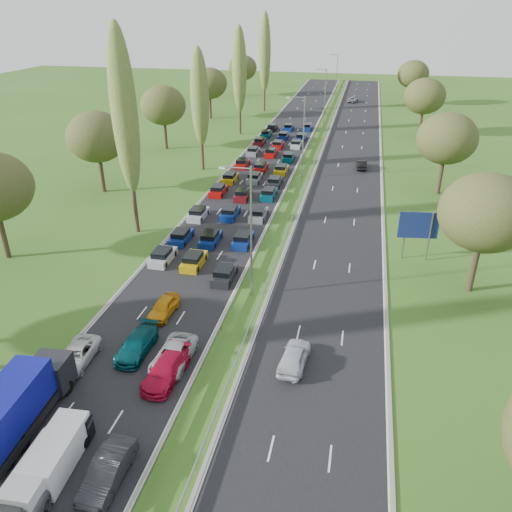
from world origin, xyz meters
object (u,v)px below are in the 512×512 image
Objects in this scene: near_car_2 at (76,355)px; white_van_rear at (42,471)px; white_van_front at (59,449)px; blue_lorry at (20,403)px; direction_sign at (418,227)px.

white_van_rear is at bearing -72.61° from near_car_2.
white_van_front reaches higher than white_van_rear.
blue_lorry is 5.13m from white_van_rear.
blue_lorry is at bearing 132.93° from white_van_rear.
direction_sign is at bearing 51.55° from white_van_front.
direction_sign is at bearing 45.09° from blue_lorry.
near_car_2 is 1.00× the size of white_van_rear.
blue_lorry reaches higher than white_van_rear.
white_van_rear is at bearing -47.99° from blue_lorry.
blue_lorry is 1.77× the size of white_van_front.
near_car_2 is 10.53m from white_van_rear.
blue_lorry is 1.83× the size of white_van_rear.
blue_lorry is at bearing -92.40° from near_car_2.
near_car_2 is at bearing -138.24° from direction_sign.
direction_sign is (21.62, 32.47, 2.60)m from white_van_rear.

